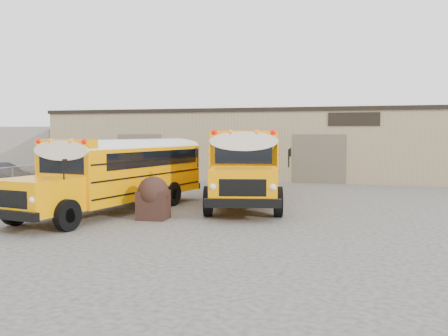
# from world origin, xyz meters

# --- Properties ---
(ground) EXTENTS (120.00, 120.00, 0.00)m
(ground) POSITION_xyz_m (0.00, 0.00, 0.00)
(ground) COLOR #3B3936
(ground) RESTS_ON ground
(warehouse) EXTENTS (30.20, 10.20, 4.67)m
(warehouse) POSITION_xyz_m (-0.00, 19.99, 2.37)
(warehouse) COLOR tan
(warehouse) RESTS_ON ground
(chainlink_fence) EXTENTS (0.07, 18.07, 1.81)m
(chainlink_fence) POSITION_xyz_m (-6.00, 3.00, 0.90)
(chainlink_fence) COLOR gray
(chainlink_fence) RESTS_ON ground
(distant_building_left) EXTENTS (8.00, 6.00, 3.60)m
(distant_building_left) POSITION_xyz_m (-22.00, 22.00, 1.80)
(distant_building_left) COLOR gray
(distant_building_left) RESTS_ON ground
(school_bus_left) EXTENTS (4.04, 10.13, 2.89)m
(school_bus_left) POSITION_xyz_m (-1.51, 7.78, 1.67)
(school_bus_left) COLOR #FC9C00
(school_bus_left) RESTS_ON ground
(school_bus_right) EXTENTS (5.10, 11.27, 3.21)m
(school_bus_right) POSITION_xyz_m (-0.09, 12.77, 1.85)
(school_bus_right) COLOR #FF9500
(school_bus_right) RESTS_ON ground
(tarp_bundle) EXTENTS (1.12, 1.12, 1.53)m
(tarp_bundle) POSITION_xyz_m (-0.44, 0.46, 0.78)
(tarp_bundle) COLOR black
(tarp_bundle) RESTS_ON ground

